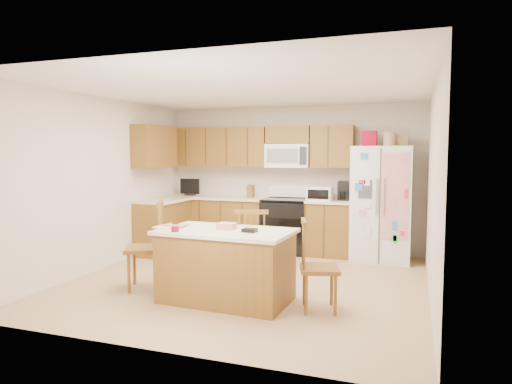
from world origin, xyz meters
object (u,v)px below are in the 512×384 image
at_px(windsor_chair_left, 147,248).
at_px(windsor_chair_back, 252,250).
at_px(refrigerator, 381,202).
at_px(windsor_chair_right, 317,268).
at_px(island, 226,265).
at_px(stove, 286,225).

bearing_deg(windsor_chair_left, windsor_chair_back, 21.31).
xyz_separation_m(refrigerator, windsor_chair_right, (-0.48, -2.66, -0.46)).
bearing_deg(windsor_chair_right, island, -178.40).
bearing_deg(stove, refrigerator, -2.30).
xyz_separation_m(stove, island, (0.04, -2.75, -0.06)).
height_order(island, windsor_chair_left, windsor_chair_left).
xyz_separation_m(refrigerator, windsor_chair_back, (-1.43, -2.09, -0.45)).
xyz_separation_m(windsor_chair_left, windsor_chair_right, (2.16, -0.10, -0.05)).
bearing_deg(windsor_chair_right, windsor_chair_back, 148.82).
bearing_deg(refrigerator, stove, 177.70).
height_order(stove, refrigerator, refrigerator).
bearing_deg(stove, windsor_chair_left, -112.24).
bearing_deg(windsor_chair_back, windsor_chair_left, -158.69).
distance_m(stove, windsor_chair_left, 2.83).
bearing_deg(windsor_chair_left, refrigerator, 44.09).
distance_m(refrigerator, windsor_chair_right, 2.74).
relative_size(refrigerator, windsor_chair_back, 2.04).
distance_m(island, windsor_chair_left, 1.13).
bearing_deg(windsor_chair_right, windsor_chair_left, 177.32).
relative_size(stove, windsor_chair_left, 1.04).
height_order(windsor_chair_left, windsor_chair_back, windsor_chair_left).
relative_size(windsor_chair_left, windsor_chair_back, 1.09).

